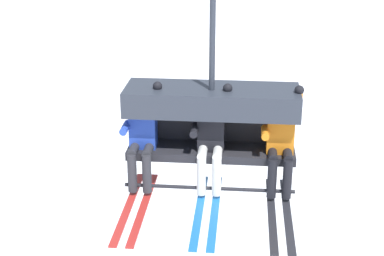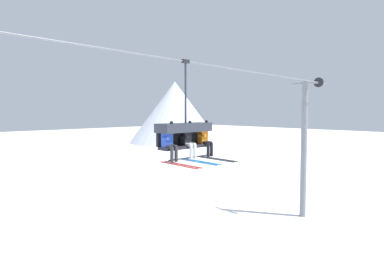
# 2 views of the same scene
# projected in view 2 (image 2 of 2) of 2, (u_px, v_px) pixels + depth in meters

# --- Properties ---
(mountain_peak_east) EXTENTS (18.78, 18.78, 12.60)m
(mountain_peak_east) POSITION_uv_depth(u_px,v_px,m) (175.00, 112.00, 62.23)
(mountain_peak_east) COLOR silver
(mountain_peak_east) RESTS_ON ground_plane
(lift_tower_far) EXTENTS (0.36, 1.88, 8.34)m
(lift_tower_far) POSITION_uv_depth(u_px,v_px,m) (304.00, 146.00, 18.00)
(lift_tower_far) COLOR slate
(lift_tower_far) RESTS_ON ground_plane
(lift_cable) EXTENTS (19.51, 0.05, 0.05)m
(lift_cable) POSITION_uv_depth(u_px,v_px,m) (218.00, 67.00, 11.19)
(lift_cable) COLOR slate
(chairlift_chair) EXTENTS (2.07, 0.74, 3.29)m
(chairlift_chair) POSITION_uv_depth(u_px,v_px,m) (184.00, 131.00, 10.22)
(chairlift_chair) COLOR #232328
(skier_blue) EXTENTS (0.48, 1.70, 1.34)m
(skier_blue) POSITION_uv_depth(u_px,v_px,m) (170.00, 142.00, 9.52)
(skier_blue) COLOR #2847B7
(skier_black) EXTENTS (0.48, 1.70, 1.34)m
(skier_black) POSITION_uv_depth(u_px,v_px,m) (189.00, 140.00, 10.09)
(skier_black) COLOR black
(skier_orange) EXTENTS (0.48, 1.70, 1.34)m
(skier_orange) POSITION_uv_depth(u_px,v_px,m) (205.00, 138.00, 10.66)
(skier_orange) COLOR orange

